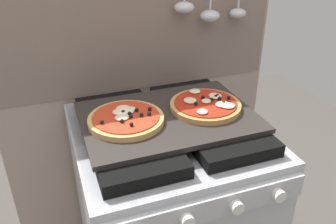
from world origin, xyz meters
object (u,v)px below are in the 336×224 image
pizza_right (206,105)px  baking_tray (168,117)px  stove (168,222)px  pizza_left (126,119)px

pizza_right → baking_tray: bearing=-179.2°
stove → pizza_left: (-0.14, -0.00, 0.48)m
stove → pizza_right: bearing=1.5°
pizza_left → baking_tray: bearing=0.8°
pizza_left → pizza_right: 0.27m
pizza_right → pizza_left: bearing=-179.2°
baking_tray → pizza_left: bearing=-179.2°
stove → pizza_left: pizza_left is taller
stove → baking_tray: bearing=90.0°
baking_tray → pizza_left: 0.14m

